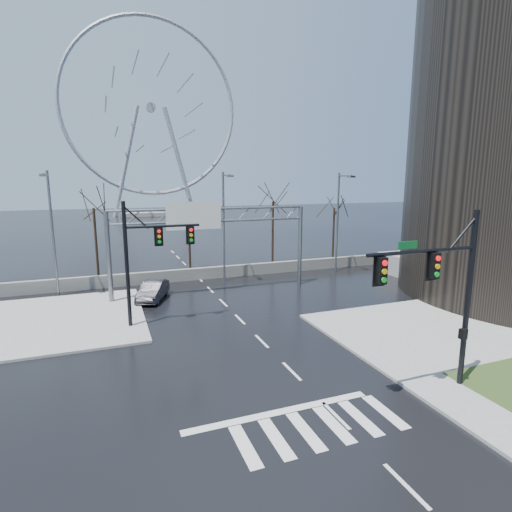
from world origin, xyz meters
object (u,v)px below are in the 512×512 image
signal_mast_near (446,285)px  signal_mast_far (145,252)px  sign_gantry (208,231)px  car (153,290)px  ferris_wheel (151,115)px

signal_mast_near → signal_mast_far: bearing=130.3°
signal_mast_far → sign_gantry: signal_mast_far is taller
sign_gantry → car: size_ratio=3.67×
sign_gantry → signal_mast_far: bearing=-132.5°
ferris_wheel → car: 84.69m
signal_mast_near → car: 21.77m
signal_mast_near → sign_gantry: (-5.52, 19.00, 0.31)m
signal_mast_far → sign_gantry: bearing=47.5°
sign_gantry → car: (-4.55, -0.14, -4.45)m
ferris_wheel → car: bearing=-97.1°
signal_mast_near → ferris_wheel: 101.29m
car → signal_mast_near: bearing=-39.3°
signal_mast_far → car: signal_mast_far is taller
car → signal_mast_far: bearing=-76.5°
signal_mast_near → sign_gantry: size_ratio=0.49×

